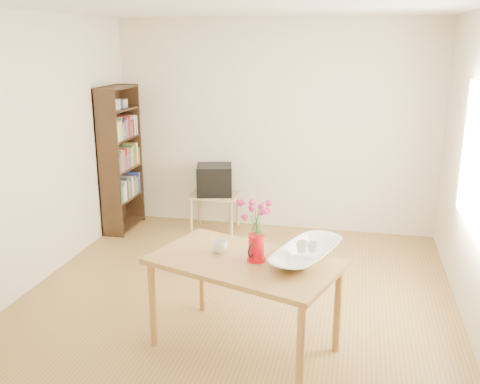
% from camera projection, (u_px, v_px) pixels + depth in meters
% --- Properties ---
extents(room, '(4.50, 4.50, 4.50)m').
position_uv_depth(room, '(236.00, 167.00, 4.51)').
color(room, olive).
rests_on(room, ground).
extents(table, '(1.56, 1.19, 0.75)m').
position_uv_depth(table, '(244.00, 270.00, 4.03)').
color(table, olive).
rests_on(table, ground).
extents(tv_stand, '(0.60, 0.45, 0.46)m').
position_uv_depth(tv_stand, '(215.00, 200.00, 6.76)').
color(tv_stand, tan).
rests_on(tv_stand, ground).
extents(bookshelf, '(0.28, 0.70, 1.80)m').
position_uv_depth(bookshelf, '(121.00, 164.00, 6.67)').
color(bookshelf, black).
rests_on(bookshelf, ground).
extents(pitcher, '(0.14, 0.21, 0.21)m').
position_uv_depth(pitcher, '(256.00, 249.00, 3.97)').
color(pitcher, red).
rests_on(pitcher, table).
extents(flowers, '(0.24, 0.24, 0.33)m').
position_uv_depth(flowers, '(257.00, 215.00, 3.89)').
color(flowers, '#F13888').
rests_on(flowers, pitcher).
extents(mug, '(0.15, 0.15, 0.10)m').
position_uv_depth(mug, '(220.00, 247.00, 4.13)').
color(mug, white).
rests_on(mug, table).
extents(bowl, '(0.68, 0.68, 0.50)m').
position_uv_depth(bowl, '(307.00, 227.00, 3.97)').
color(bowl, white).
rests_on(bowl, table).
extents(teacup_a, '(0.11, 0.11, 0.07)m').
position_uv_depth(teacup_a, '(302.00, 232.00, 3.99)').
color(teacup_a, white).
rests_on(teacup_a, bowl).
extents(teacup_b, '(0.07, 0.07, 0.07)m').
position_uv_depth(teacup_b, '(313.00, 233.00, 3.99)').
color(teacup_b, white).
rests_on(teacup_b, bowl).
extents(television, '(0.51, 0.49, 0.37)m').
position_uv_depth(television, '(215.00, 179.00, 6.70)').
color(television, black).
rests_on(television, tv_stand).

